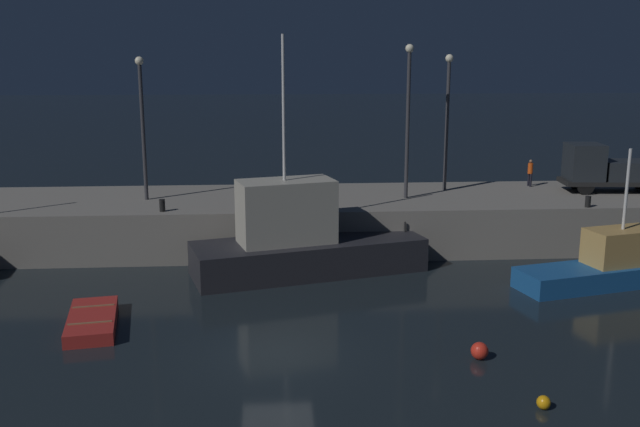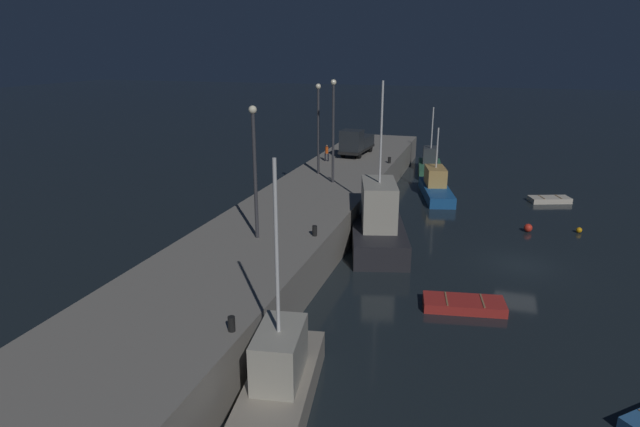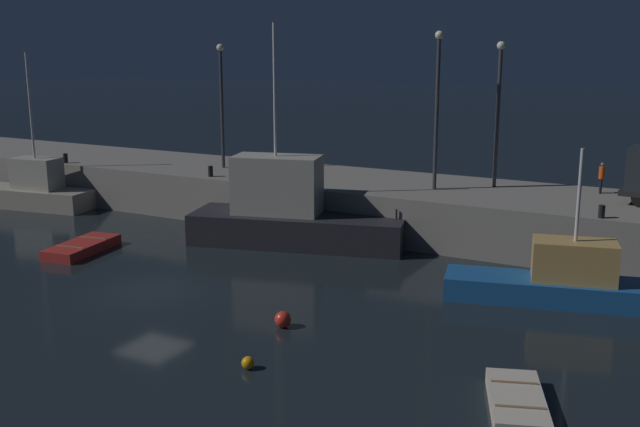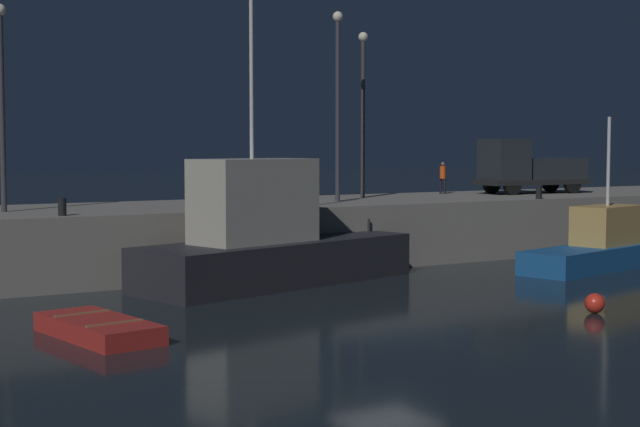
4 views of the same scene
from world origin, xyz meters
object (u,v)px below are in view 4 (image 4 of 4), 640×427
Objects in this scene: mooring_buoy_near at (595,303)px; lamp_post_west at (1,90)px; dinghy_orange_near at (98,328)px; dockworker at (443,176)px; utility_truck at (528,168)px; lamp_post_east at (338,91)px; fishing_boat_blue at (269,242)px; fishing_boat_white at (599,246)px; lamp_post_central at (363,101)px; bollard_central at (62,207)px; bollard_east at (539,193)px.

mooring_buoy_near is 0.08× the size of lamp_post_west.
lamp_post_west is at bearing 131.38° from mooring_buoy_near.
dinghy_orange_near is 2.77× the size of dockworker.
utility_truck reaches higher than dinghy_orange_near.
dinghy_orange_near is at bearing -141.54° from lamp_post_east.
lamp_post_west is at bearing 178.04° from lamp_post_east.
fishing_boat_blue reaches higher than fishing_boat_white.
mooring_buoy_near is 20.07m from utility_truck.
lamp_post_west is 25.52m from utility_truck.
dockworker is (0.01, 10.32, 2.56)m from fishing_boat_white.
fishing_boat_blue reaches higher than lamp_post_central.
mooring_buoy_near is 0.10× the size of utility_truck.
fishing_boat_blue is 2.61× the size of dinghy_orange_near.
fishing_boat_blue is 7.22m from bollard_central.
mooring_buoy_near is at bearing -60.97° from fishing_boat_blue.
fishing_boat_white is at bearing -20.18° from lamp_post_west.
dinghy_orange_near is 9.07m from bollard_central.
fishing_boat_white is 22.08m from dinghy_orange_near.
lamp_post_west reaches higher than dockworker.
dinghy_orange_near is at bearing -147.32° from dockworker.
lamp_post_west is 21.97m from dockworker.
mooring_buoy_near is 19.76m from dockworker.
mooring_buoy_near is 17.64m from bollard_central.
lamp_post_east is at bearing 39.94° from fishing_boat_blue.
lamp_post_east reaches higher than bollard_east.
fishing_boat_blue is 18.71× the size of bollard_central.
lamp_post_east reaches higher than fishing_boat_white.
mooring_buoy_near is 18.45m from lamp_post_central.
lamp_post_central is (2.79, 16.97, 6.68)m from mooring_buoy_near.
lamp_post_east is (13.98, 11.10, 7.00)m from dinghy_orange_near.
bollard_east reaches higher than mooring_buoy_near.
fishing_boat_white is at bearing -10.85° from fishing_boat_blue.
fishing_boat_white is at bearing 43.11° from mooring_buoy_near.
utility_truck is 24.33m from bollard_central.
lamp_post_west is 23.08m from bollard_east.
bollard_central is (-15.09, -4.59, -4.11)m from lamp_post_central.
fishing_boat_blue reaches higher than lamp_post_west.
mooring_buoy_near is at bearing -114.20° from dockworker.
utility_truck is 4.96m from bollard_east.
dinghy_orange_near is 7.68× the size of bollard_east.
fishing_boat_white is 23.74m from lamp_post_west.
dockworker is at bearing 29.57° from fishing_boat_blue.
dockworker is at bearing 14.92° from bollard_central.
lamp_post_west is (-7.97, 5.32, 5.41)m from fishing_boat_blue.
dockworker is (5.21, 0.82, -3.53)m from lamp_post_central.
lamp_post_central reaches higher than fishing_boat_white.
utility_truck is 10.39× the size of bollard_east.
lamp_post_east reaches higher than lamp_post_central.
lamp_post_east is at bearing 38.46° from dinghy_orange_near.
dinghy_orange_near is 7.26× the size of mooring_buoy_near.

